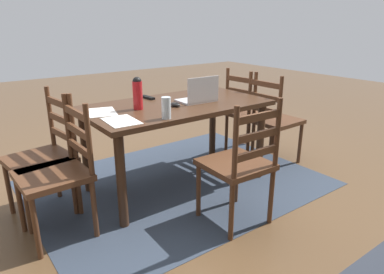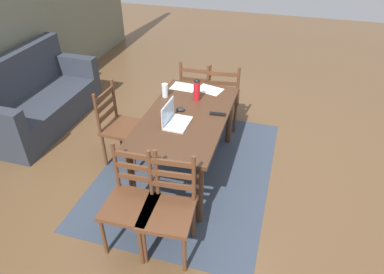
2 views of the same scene
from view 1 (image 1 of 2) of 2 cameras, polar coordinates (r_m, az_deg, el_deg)
ground_plane at (r=3.25m, az=-2.44°, el=-7.54°), size 14.00×14.00×0.00m
area_rug at (r=3.25m, az=-2.44°, el=-7.50°), size 2.51×1.91×0.01m
dining_table at (r=3.02m, az=-2.61°, el=3.71°), size 1.57×0.85×0.76m
chair_left_near at (r=3.87m, az=9.36°, el=3.86°), size 0.48×0.48×0.95m
chair_far_head at (r=2.50m, az=7.78°, el=-4.51°), size 0.45×0.45×0.95m
chair_right_far at (r=2.52m, az=-21.06°, el=-5.45°), size 0.45×0.45×0.95m
chair_left_far at (r=3.65m, az=13.15°, el=2.71°), size 0.45×0.45×0.95m
chair_right_near at (r=2.83m, az=-23.05°, el=-3.03°), size 0.50×0.50×0.95m
laptop at (r=3.03m, az=1.18°, el=6.82°), size 0.33×0.23×0.23m
water_bottle at (r=2.80m, az=-8.92°, el=7.21°), size 0.08×0.08×0.26m
drinking_glass at (r=2.52m, az=-4.26°, el=4.77°), size 0.07×0.07×0.16m
computer_mouse at (r=2.89m, az=-2.76°, el=5.35°), size 0.07×0.11×0.03m
tv_remote at (r=3.21m, az=-7.28°, el=6.47°), size 0.06×0.17×0.02m
paper_stack_left at (r=2.79m, az=-14.63°, el=3.97°), size 0.28×0.34×0.00m
paper_stack_right at (r=2.51m, az=-11.53°, el=2.59°), size 0.23×0.31×0.00m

